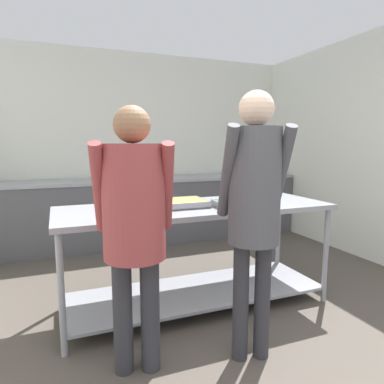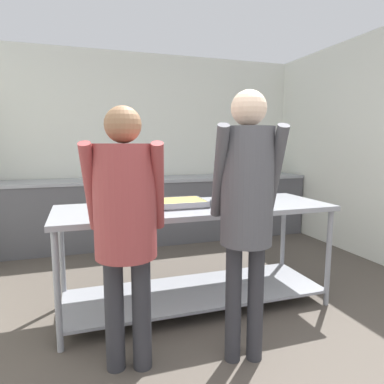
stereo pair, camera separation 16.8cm
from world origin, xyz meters
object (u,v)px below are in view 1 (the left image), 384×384
serving_tray_vegetables (241,205)px  water_bottle (263,165)px  sauce_pan (131,204)px  guest_serving_right (134,214)px  guest_serving_left (254,197)px  serving_tray_roast (182,203)px  plate_stack (257,196)px

serving_tray_vegetables → water_bottle: (1.73, 2.33, 0.13)m
sauce_pan → guest_serving_right: (-0.10, -0.61, 0.05)m
guest_serving_left → sauce_pan: bearing=128.6°
serving_tray_vegetables → guest_serving_right: bearing=-155.2°
serving_tray_roast → serving_tray_vegetables: same height
plate_stack → guest_serving_right: bearing=-150.2°
guest_serving_left → guest_serving_right: size_ratio=1.06×
serving_tray_roast → plate_stack: size_ratio=1.64×
sauce_pan → guest_serving_left: size_ratio=0.24×
sauce_pan → plate_stack: size_ratio=1.73×
serving_tray_vegetables → plate_stack: bearing=41.4°
plate_stack → serving_tray_vegetables: bearing=-138.6°
serving_tray_roast → sauce_pan: bearing=-173.4°
water_bottle → plate_stack: bearing=-124.3°
guest_serving_left → water_bottle: size_ratio=6.01×
serving_tray_roast → guest_serving_right: bearing=-128.7°
serving_tray_vegetables → guest_serving_right: guest_serving_right is taller
serving_tray_vegetables → plate_stack: 0.46m
serving_tray_roast → plate_stack: (0.76, 0.08, 0.01)m
water_bottle → serving_tray_roast: bearing=-135.6°
sauce_pan → guest_serving_right: 0.63m
serving_tray_vegetables → guest_serving_right: size_ratio=0.24×
sauce_pan → guest_serving_left: bearing=-51.4°
sauce_pan → serving_tray_vegetables: size_ratio=1.05×
plate_stack → water_bottle: size_ratio=0.84×
plate_stack → guest_serving_right: guest_serving_right is taller
plate_stack → guest_serving_right: 1.49m
serving_tray_roast → serving_tray_vegetables: bearing=-28.2°
plate_stack → guest_serving_left: (-0.59, -0.89, 0.15)m
serving_tray_vegetables → sauce_pan: bearing=168.3°
serving_tray_vegetables → plate_stack: plate_stack is taller
sauce_pan → serving_tray_roast: sauce_pan is taller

